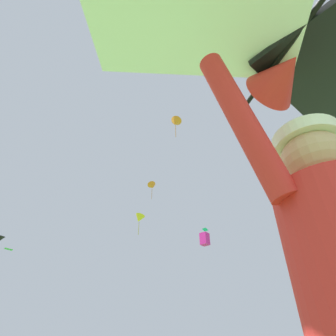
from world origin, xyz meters
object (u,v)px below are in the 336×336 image
(distant_kite_green_low_right, at_px, (9,249))
(distant_kite_teal_high_left, at_px, (205,229))
(distant_kite_orange_low_left, at_px, (175,123))
(distant_kite_yellow_far_center, at_px, (139,219))
(distant_kite_magenta_overhead_distant, at_px, (252,138))
(distant_kite_magenta_high_right, at_px, (205,239))
(held_stunt_kite, at_px, (287,36))
(distant_kite_orange_mid_right, at_px, (152,186))

(distant_kite_green_low_right, height_order, distant_kite_teal_high_left, distant_kite_teal_high_left)
(distant_kite_orange_low_left, distance_m, distant_kite_yellow_far_center, 11.31)
(distant_kite_teal_high_left, bearing_deg, distant_kite_orange_low_left, -126.71)
(distant_kite_magenta_overhead_distant, distance_m, distant_kite_magenta_high_right, 15.03)
(held_stunt_kite, bearing_deg, distant_kite_orange_mid_right, 82.79)
(held_stunt_kite, height_order, distant_kite_yellow_far_center, distant_kite_yellow_far_center)
(distant_kite_green_low_right, relative_size, distant_kite_orange_mid_right, 0.27)
(distant_kite_orange_mid_right, xyz_separation_m, distant_kite_magenta_high_right, (5.87, 1.84, -4.39))
(distant_kite_magenta_overhead_distant, height_order, distant_kite_green_low_right, distant_kite_magenta_overhead_distant)
(distant_kite_yellow_far_center, height_order, distant_kite_green_low_right, distant_kite_yellow_far_center)
(distant_kite_magenta_overhead_distant, relative_size, distant_kite_teal_high_left, 2.12)
(distant_kite_green_low_right, distance_m, distant_kite_magenta_high_right, 18.58)
(distant_kite_orange_mid_right, distance_m, distant_kite_magenta_high_right, 7.55)
(distant_kite_orange_low_left, xyz_separation_m, distant_kite_yellow_far_center, (-1.55, 10.27, -4.47))
(distant_kite_orange_low_left, bearing_deg, distant_kite_orange_mid_right, 96.64)
(distant_kite_magenta_overhead_distant, relative_size, distant_kite_orange_low_left, 0.47)
(distant_kite_green_low_right, relative_size, distant_kite_magenta_high_right, 0.43)
(distant_kite_green_low_right, bearing_deg, held_stunt_kite, -70.24)
(held_stunt_kite, bearing_deg, distant_kite_teal_high_left, 70.95)
(distant_kite_orange_mid_right, xyz_separation_m, distant_kite_teal_high_left, (4.67, -1.82, -5.10))
(distant_kite_yellow_far_center, bearing_deg, held_stunt_kite, -94.83)
(distant_kite_orange_low_left, bearing_deg, distant_kite_green_low_right, -176.48)
(distant_kite_orange_low_left, relative_size, distant_kite_magenta_high_right, 1.80)
(held_stunt_kite, relative_size, distant_kite_yellow_far_center, 0.93)
(distant_kite_magenta_high_right, bearing_deg, distant_kite_yellow_far_center, 167.68)
(held_stunt_kite, relative_size, distant_kite_orange_low_left, 0.96)
(distant_kite_orange_mid_right, relative_size, distant_kite_magenta_high_right, 1.60)
(distant_kite_yellow_far_center, distance_m, distant_kite_orange_mid_right, 3.96)
(distant_kite_green_low_right, bearing_deg, distant_kite_yellow_far_center, 52.67)
(held_stunt_kite, bearing_deg, distant_kite_magenta_overhead_distant, 57.65)
(distant_kite_magenta_high_right, bearing_deg, distant_kite_magenta_overhead_distant, -97.16)
(held_stunt_kite, height_order, distant_kite_orange_mid_right, distant_kite_orange_mid_right)
(distant_kite_teal_high_left, bearing_deg, distant_kite_magenta_overhead_distant, -93.42)
(distant_kite_magenta_overhead_distant, relative_size, distant_kite_orange_mid_right, 0.53)
(distant_kite_orange_mid_right, bearing_deg, distant_kite_yellow_far_center, 102.66)
(distant_kite_yellow_far_center, distance_m, distant_kite_teal_high_left, 8.02)
(distant_kite_orange_low_left, relative_size, distant_kite_teal_high_left, 4.51)
(distant_kite_orange_low_left, bearing_deg, distant_kite_teal_high_left, 53.29)
(held_stunt_kite, height_order, distant_kite_magenta_high_right, distant_kite_magenta_high_right)
(distant_kite_magenta_overhead_distant, bearing_deg, distant_kite_green_low_right, 157.21)
(distant_kite_magenta_overhead_distant, relative_size, distant_kite_yellow_far_center, 0.46)
(distant_kite_orange_low_left, relative_size, distant_kite_green_low_right, 4.16)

